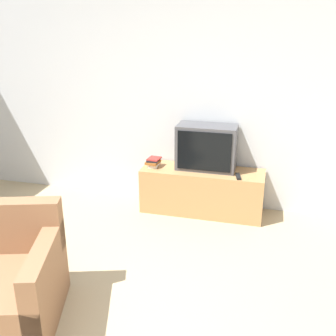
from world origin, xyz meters
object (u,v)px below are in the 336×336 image
(tv_stand, at_px, (202,191))
(television, at_px, (207,147))
(book_stack, at_px, (154,162))
(remote_on_stand, at_px, (238,176))

(tv_stand, xyz_separation_m, television, (0.03, 0.07, 0.56))
(television, bearing_deg, tv_stand, -111.89)
(book_stack, relative_size, remote_on_stand, 1.11)
(remote_on_stand, bearing_deg, book_stack, 174.56)
(tv_stand, distance_m, remote_on_stand, 0.55)
(tv_stand, xyz_separation_m, book_stack, (-0.63, -0.04, 0.34))
(tv_stand, relative_size, remote_on_stand, 7.94)
(book_stack, bearing_deg, tv_stand, 3.25)
(tv_stand, height_order, television, television)
(remote_on_stand, bearing_deg, television, 154.21)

